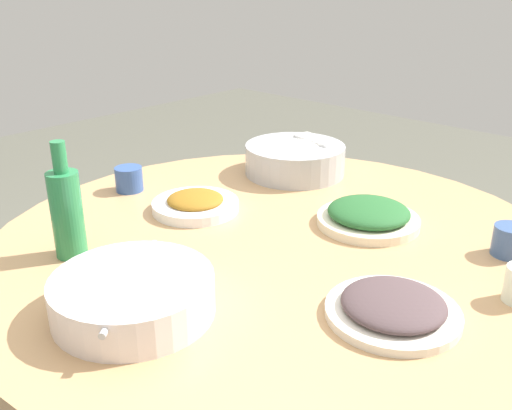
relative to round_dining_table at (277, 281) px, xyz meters
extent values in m
cylinder|color=#99999E|center=(0.00, 0.00, -0.27)|extent=(0.14, 0.14, 0.67)
cylinder|color=tan|center=(0.00, 0.00, 0.08)|extent=(1.33, 1.33, 0.04)
cylinder|color=#B2B5BA|center=(-0.39, -0.26, 0.15)|extent=(0.30, 0.30, 0.09)
ellipsoid|color=white|center=(-0.39, -0.26, 0.15)|extent=(0.24, 0.24, 0.10)
cube|color=white|center=(-0.47, -0.25, 0.20)|extent=(0.09, 0.16, 0.01)
cylinder|color=silver|center=(0.40, 0.00, 0.14)|extent=(0.29, 0.29, 0.07)
cylinder|color=#351F14|center=(0.40, 0.00, 0.13)|extent=(0.26, 0.26, 0.05)
cylinder|color=silver|center=(0.40, 0.00, 0.17)|extent=(0.26, 0.20, 0.01)
cylinder|color=white|center=(0.09, 0.35, 0.11)|extent=(0.24, 0.24, 0.02)
ellipsoid|color=#4C3B3E|center=(0.09, 0.35, 0.13)|extent=(0.19, 0.19, 0.04)
cylinder|color=#EFE5C6|center=(-0.21, 0.10, 0.11)|extent=(0.25, 0.25, 0.02)
ellipsoid|color=#245D2B|center=(-0.21, 0.10, 0.14)|extent=(0.20, 0.20, 0.05)
cylinder|color=white|center=(0.01, -0.27, 0.12)|extent=(0.22, 0.22, 0.03)
ellipsoid|color=#93621B|center=(0.01, -0.27, 0.13)|extent=(0.14, 0.14, 0.03)
cylinder|color=#298049|center=(0.35, -0.28, 0.20)|extent=(0.07, 0.07, 0.19)
cylinder|color=#298049|center=(0.35, -0.28, 0.33)|extent=(0.03, 0.03, 0.07)
cylinder|color=#3B588C|center=(-0.28, 0.41, 0.14)|extent=(0.07, 0.07, 0.07)
cylinder|color=#335499|center=(0.04, -0.51, 0.14)|extent=(0.08, 0.08, 0.07)
camera|label=1|loc=(0.89, 0.75, 0.67)|focal=39.83mm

